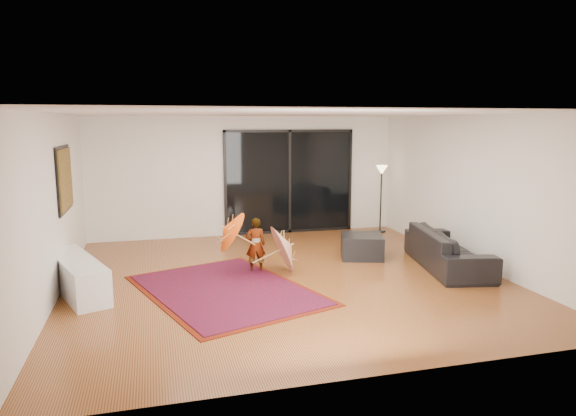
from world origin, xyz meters
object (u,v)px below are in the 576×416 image
object	(u,v)px
media_console	(77,276)
ottoman	(362,246)
child	(256,245)
sofa	(448,249)

from	to	relation	value
media_console	ottoman	world-z (taller)	media_console
ottoman	child	world-z (taller)	child
media_console	sofa	size ratio (longest dim) A/B	0.84
media_console	child	bearing A→B (deg)	-12.35
media_console	child	size ratio (longest dim) A/B	2.05
child	media_console	bearing A→B (deg)	11.63
media_console	ottoman	distance (m)	5.07
media_console	sofa	xyz separation A→B (m)	(6.20, -0.22, 0.07)
media_console	ottoman	bearing A→B (deg)	-11.39
sofa	ottoman	world-z (taller)	sofa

